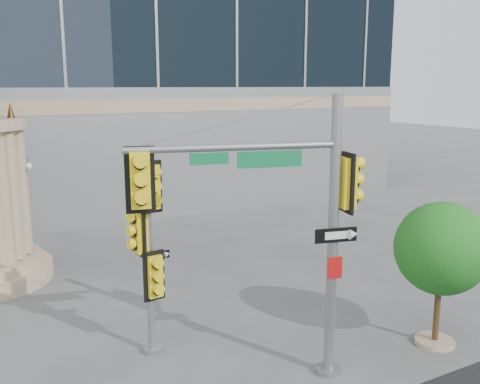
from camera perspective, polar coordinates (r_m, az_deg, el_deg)
ground at (r=12.72m, az=6.52°, el=-17.39°), size 120.00×120.00×0.00m
main_signal_pole at (r=10.60m, az=4.73°, el=-1.90°), size 4.52×1.51×5.94m
secondary_signal_pole at (r=12.03m, az=-9.71°, el=-5.28°), size 0.82×0.60×4.59m
street_tree at (r=13.38m, az=20.75°, el=-5.98°), size 2.23×2.18×3.47m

